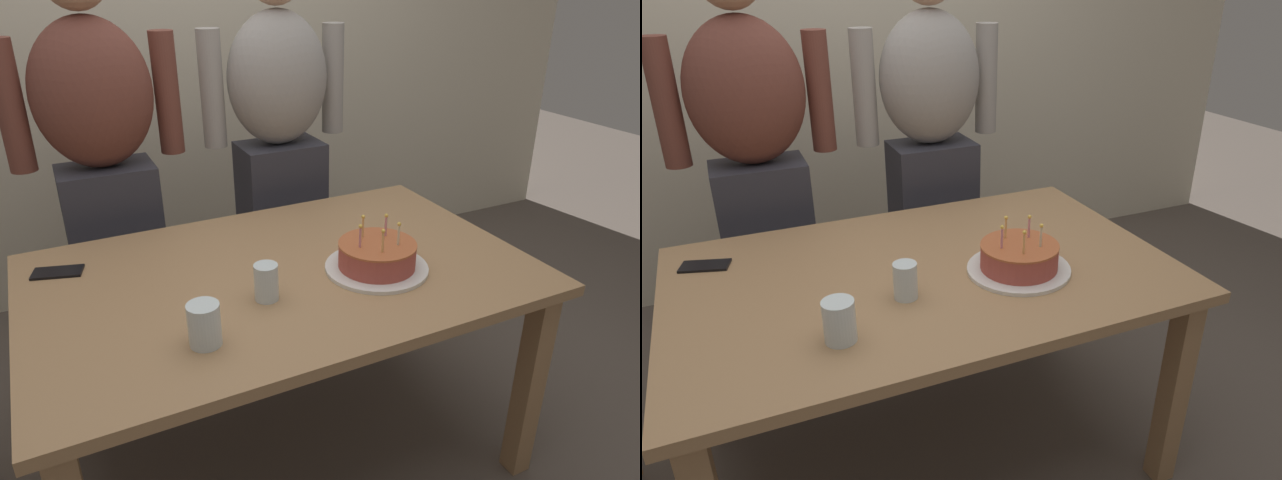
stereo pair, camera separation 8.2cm
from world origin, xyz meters
TOP-DOWN VIEW (x-y plane):
  - ground_plane at (0.00, 0.00)m, footprint 10.00×10.00m
  - back_wall at (0.00, 1.55)m, footprint 5.20×0.10m
  - dining_table at (0.00, 0.00)m, footprint 1.50×0.96m
  - birthday_cake at (0.26, -0.12)m, footprint 0.31×0.31m
  - water_glass_near at (-0.10, -0.14)m, footprint 0.07×0.07m
  - water_glass_far at (-0.32, -0.27)m, footprint 0.08×0.08m
  - cell_phone at (-0.61, 0.28)m, footprint 0.16×0.11m
  - person_man_bearded at (-0.39, 0.71)m, footprint 0.61×0.27m
  - person_woman_cardigan at (0.30, 0.71)m, footprint 0.61×0.27m

SIDE VIEW (x-z plane):
  - ground_plane at x=0.00m, z-range 0.00..0.00m
  - dining_table at x=0.00m, z-range 0.27..1.01m
  - cell_phone at x=-0.61m, z-range 0.74..0.75m
  - birthday_cake at x=0.26m, z-range 0.70..0.86m
  - water_glass_near at x=-0.10m, z-range 0.74..0.85m
  - water_glass_far at x=-0.32m, z-range 0.74..0.85m
  - person_man_bearded at x=-0.39m, z-range 0.04..1.70m
  - person_woman_cardigan at x=0.30m, z-range 0.04..1.70m
  - back_wall at x=0.00m, z-range 0.00..2.60m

